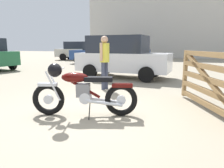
% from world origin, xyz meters
% --- Properties ---
extents(ground_plane, '(80.00, 80.00, 0.00)m').
position_xyz_m(ground_plane, '(0.00, 0.00, 0.00)').
color(ground_plane, gray).
extents(vintage_motorcycle, '(2.02, 0.91, 1.07)m').
position_xyz_m(vintage_motorcycle, '(-0.08, -0.13, 0.49)').
color(vintage_motorcycle, black).
rests_on(vintage_motorcycle, ground_plane).
extents(timber_gate, '(1.13, 2.38, 1.60)m').
position_xyz_m(timber_gate, '(2.39, 0.74, 0.70)').
color(timber_gate, olive).
rests_on(timber_gate, ground_plane).
extents(bystander, '(0.30, 0.45, 1.66)m').
position_xyz_m(bystander, '(-0.59, 2.40, 1.02)').
color(bystander, '#383D51').
rests_on(bystander, ground_plane).
extents(silver_sedan_mid, '(3.99, 2.01, 1.78)m').
position_xyz_m(silver_sedan_mid, '(-0.80, 4.96, 0.92)').
color(silver_sedan_mid, black).
rests_on(silver_sedan_mid, ground_plane).
extents(dark_sedan_left, '(4.23, 1.97, 1.67)m').
position_xyz_m(dark_sedan_left, '(-4.46, 11.08, 0.84)').
color(dark_sedan_left, black).
rests_on(dark_sedan_left, ground_plane).
extents(pale_sedan_back, '(4.23, 1.98, 1.67)m').
position_xyz_m(pale_sedan_back, '(-3.31, 14.35, 0.84)').
color(pale_sedan_back, black).
rests_on(pale_sedan_back, ground_plane).
extents(red_hatchback_near, '(4.95, 2.63, 1.74)m').
position_xyz_m(red_hatchback_near, '(-7.67, 14.48, 0.94)').
color(red_hatchback_near, black).
rests_on(red_hatchback_near, ground_plane).
extents(industrial_building, '(18.77, 12.63, 17.40)m').
position_xyz_m(industrial_building, '(-0.35, 26.43, 4.12)').
color(industrial_building, beige).
rests_on(industrial_building, ground_plane).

